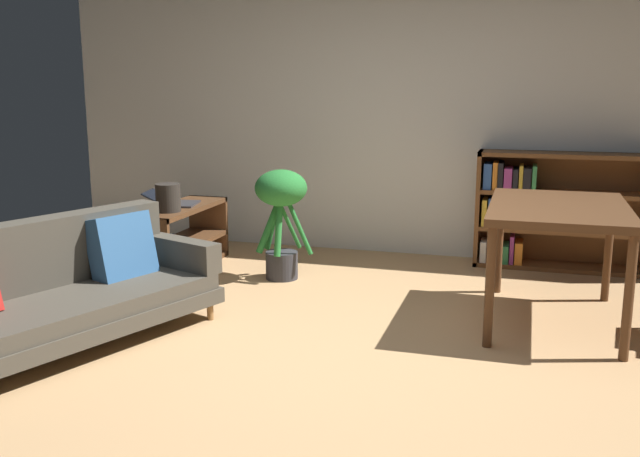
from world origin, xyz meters
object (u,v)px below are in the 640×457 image
(media_console, at_px, (181,239))
(dining_table, at_px, (558,217))
(open_laptop, at_px, (174,201))
(desk_speaker, at_px, (168,198))
(bookshelf, at_px, (548,210))
(fabric_couch, at_px, (56,289))
(potted_floor_plant, at_px, (281,207))

(media_console, relative_size, dining_table, 0.88)
(open_laptop, distance_m, desk_speaker, 0.33)
(bookshelf, bearing_deg, fabric_couch, -135.88)
(dining_table, distance_m, bookshelf, 1.50)
(bookshelf, bearing_deg, desk_speaker, -157.65)
(dining_table, bearing_deg, fabric_couch, -156.04)
(desk_speaker, height_order, potted_floor_plant, potted_floor_plant)
(desk_speaker, relative_size, potted_floor_plant, 0.25)
(media_console, xyz_separation_m, dining_table, (3.00, -0.53, 0.45))
(fabric_couch, xyz_separation_m, open_laptop, (-0.20, 1.86, 0.23))
(fabric_couch, distance_m, bookshelf, 3.98)
(desk_speaker, xyz_separation_m, dining_table, (2.97, -0.28, 0.05))
(open_laptop, bearing_deg, desk_speaker, -69.69)
(open_laptop, xyz_separation_m, desk_speaker, (0.11, -0.30, 0.08))
(desk_speaker, relative_size, dining_table, 0.18)
(dining_table, relative_size, bookshelf, 0.90)
(desk_speaker, bearing_deg, fabric_couch, -86.96)
(media_console, xyz_separation_m, bookshelf, (2.97, 0.96, 0.23))
(fabric_couch, bearing_deg, desk_speaker, 93.04)
(fabric_couch, distance_m, open_laptop, 1.89)
(desk_speaker, bearing_deg, bookshelf, 22.35)
(open_laptop, xyz_separation_m, potted_floor_plant, (1.00, -0.10, 0.02))
(dining_table, bearing_deg, bookshelf, 90.99)
(potted_floor_plant, bearing_deg, open_laptop, 174.18)
(fabric_couch, height_order, desk_speaker, desk_speaker)
(media_console, distance_m, desk_speaker, 0.47)
(fabric_couch, bearing_deg, media_console, 93.66)
(fabric_couch, relative_size, potted_floor_plant, 2.32)
(media_console, distance_m, potted_floor_plant, 0.98)
(fabric_couch, relative_size, media_console, 1.83)
(open_laptop, height_order, dining_table, dining_table)
(fabric_couch, relative_size, bookshelf, 1.44)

